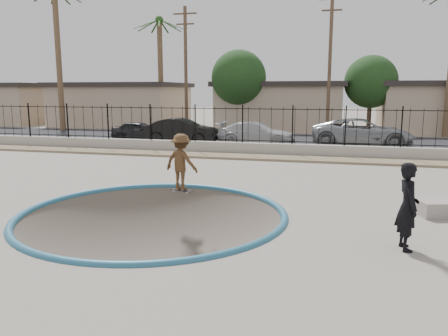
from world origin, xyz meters
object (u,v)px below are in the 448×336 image
skateboard (182,190)px  videographer (408,207)px  car_c (256,133)px  skater (181,165)px  car_d (362,132)px  car_a (139,131)px  car_b (182,131)px

skateboard → videographer: bearing=-15.6°
videographer → car_c: (-6.01, 16.35, -0.19)m
skateboard → skater: bearing=-164.7°
videographer → car_d: 17.09m
videographer → car_a: videographer is taller
car_a → skateboard: bearing=-149.0°
car_d → skateboard: bearing=154.7°
skateboard → car_c: (0.14, 12.66, 0.65)m
skater → car_b: (-4.38, 12.26, -0.11)m
car_c → car_d: size_ratio=0.81×
car_a → car_d: bearing=-87.6°
videographer → car_a: (-13.71, 16.72, -0.25)m
skater → car_a: bearing=-45.2°
skater → car_d: size_ratio=0.31×
videographer → car_c: 17.42m
skateboard → car_c: car_c is taller
skateboard → car_a: size_ratio=0.22×
car_b → videographer: bearing=-147.0°
car_a → car_d: 13.76m
car_a → car_b: 3.27m
skateboard → car_a: (-7.56, 13.03, 0.59)m
car_b → car_d: 10.64m
car_c → skater: bearing=-179.1°
videographer → car_c: videographer is taller
skateboard → car_b: 13.04m
skateboard → car_a: bearing=135.4°
car_a → skater: bearing=-149.0°
car_b → car_a: bearing=75.8°
skater → car_c: (0.14, 12.66, -0.18)m
car_b → car_c: (4.52, 0.40, -0.07)m
skater → car_d: 14.76m
skateboard → car_b: car_b is taller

